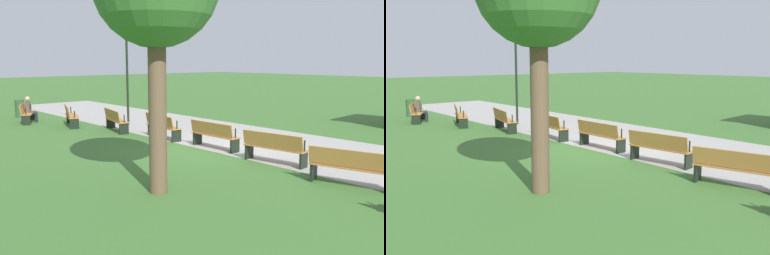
# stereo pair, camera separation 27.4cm
# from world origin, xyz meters

# --- Properties ---
(ground_plane) EXTENTS (120.00, 120.00, 0.00)m
(ground_plane) POSITION_xyz_m (0.00, 0.00, 0.00)
(ground_plane) COLOR #3D6B2D
(path_paving) EXTENTS (34.98, 4.99, 0.01)m
(path_paving) POSITION_xyz_m (0.00, 2.08, 0.00)
(path_paving) COLOR #A39E99
(path_paving) RESTS_ON ground
(bench_0) EXTENTS (1.87, 1.28, 0.89)m
(bench_0) POSITION_xyz_m (-9.85, -2.48, 0.48)
(bench_0) COLOR #B27538
(bench_0) RESTS_ON ground
(bench_1) EXTENTS (1.91, 1.10, 0.89)m
(bench_1) POSITION_xyz_m (-7.52, -1.43, 0.48)
(bench_1) COLOR #B27538
(bench_1) RESTS_ON ground
(bench_2) EXTENTS (1.92, 0.90, 0.89)m
(bench_2) POSITION_xyz_m (-5.07, -0.68, 0.48)
(bench_2) COLOR #B27538
(bench_2) RESTS_ON ground
(bench_3) EXTENTS (1.90, 0.69, 0.89)m
(bench_3) POSITION_xyz_m (-2.56, -0.22, 0.48)
(bench_3) COLOR #B27538
(bench_3) RESTS_ON ground
(bench_4) EXTENTS (1.86, 0.47, 0.89)m
(bench_4) POSITION_xyz_m (0.00, -0.07, 0.48)
(bench_4) COLOR #B27538
(bench_4) RESTS_ON ground
(bench_5) EXTENTS (1.90, 0.69, 0.89)m
(bench_5) POSITION_xyz_m (2.56, -0.22, 0.48)
(bench_5) COLOR #B27538
(bench_5) RESTS_ON ground
(bench_6) EXTENTS (1.92, 0.90, 0.89)m
(bench_6) POSITION_xyz_m (5.07, -0.68, 0.48)
(bench_6) COLOR #B27538
(bench_6) RESTS_ON ground
(person_seated) EXTENTS (0.51, 0.60, 1.20)m
(person_seated) POSITION_xyz_m (-9.83, -2.33, 0.64)
(person_seated) COLOR #4C4238
(person_seated) RESTS_ON ground
(lamp_post) EXTENTS (0.32, 0.32, 4.22)m
(lamp_post) POSITION_xyz_m (-6.28, 0.71, 2.92)
(lamp_post) COLOR black
(lamp_post) RESTS_ON ground
(trash_bin) EXTENTS (0.45, 0.45, 0.87)m
(trash_bin) POSITION_xyz_m (-11.95, -2.04, 0.44)
(trash_bin) COLOR #2D512D
(trash_bin) RESTS_ON ground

